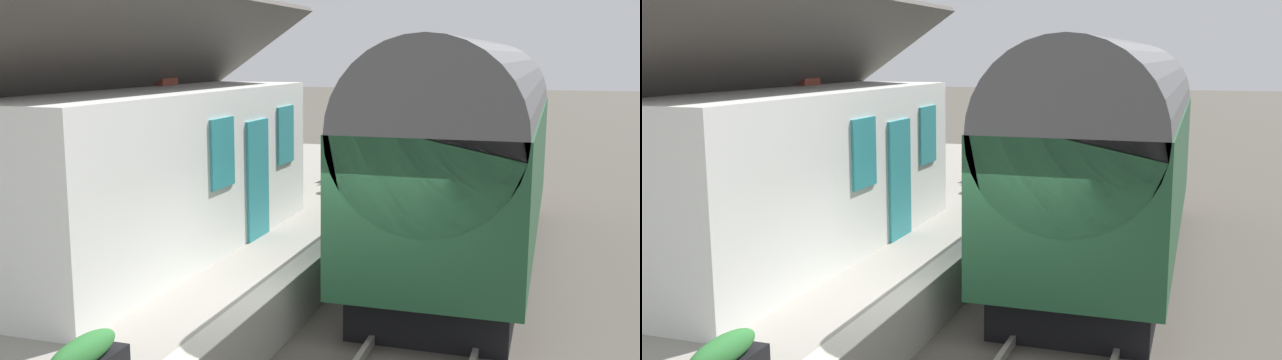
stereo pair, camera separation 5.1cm
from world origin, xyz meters
The scene contains 10 objects.
ground_plane centered at (0.00, 0.00, 0.00)m, with size 160.00×160.00×0.00m, color #4C473F.
platform centered at (0.00, 3.92, 0.41)m, with size 32.00×5.85×0.82m, color gray.
platform_edge_coping centered at (0.00, 1.18, 0.83)m, with size 32.00×0.36×0.02m, color beige.
rail_far centered at (0.00, -0.18, 0.07)m, with size 52.00×0.08×0.14m, color gray.
train centered at (5.05, -0.90, 2.22)m, with size 10.39×2.73×4.32m.
station_building centered at (1.21, 4.56, 2.28)m, with size 8.19×4.40×5.29m.
bench_platform_end centered at (9.21, 2.81, 1.30)m, with size 1.41×0.48×0.88m.
planter_corner_building centered at (7.32, 2.36, 1.21)m, with size 0.51×0.51×0.74m.
planter_by_door centered at (11.76, 3.52, 1.10)m, with size 0.85×0.32×0.59m.
tree_behind_building centered at (12.85, 14.56, 4.88)m, with size 5.18×4.42×8.09m.
Camera 1 is at (-9.16, -2.51, 4.04)m, focal length 40.95 mm.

